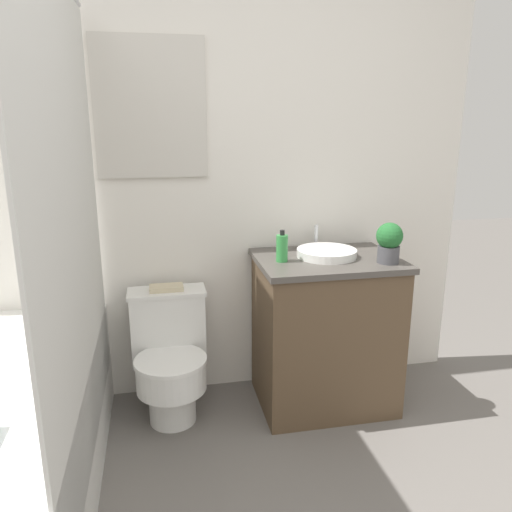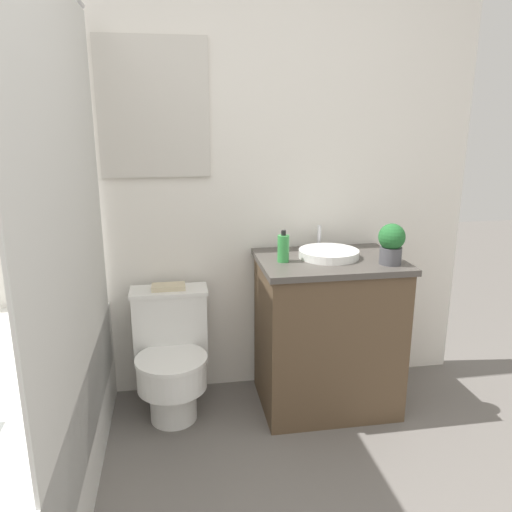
# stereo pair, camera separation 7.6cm
# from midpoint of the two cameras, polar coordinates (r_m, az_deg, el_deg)

# --- Properties ---
(wall_back) EXTENTS (3.12, 0.07, 2.50)m
(wall_back) POSITION_cam_midpoint_polar(r_m,az_deg,el_deg) (2.63, -7.37, 10.35)
(wall_back) COLOR white
(wall_back) RESTS_ON ground_plane
(shower_area) EXTENTS (0.64, 1.56, 1.98)m
(shower_area) POSITION_cam_midpoint_polar(r_m,az_deg,el_deg) (2.24, -25.27, -17.54)
(shower_area) COLOR white
(shower_area) RESTS_ON ground_plane
(toilet) EXTENTS (0.40, 0.49, 0.64)m
(toilet) POSITION_cam_midpoint_polar(r_m,az_deg,el_deg) (2.62, -8.81, -11.15)
(toilet) COLOR white
(toilet) RESTS_ON ground_plane
(vanity) EXTENTS (0.72, 0.54, 0.81)m
(vanity) POSITION_cam_midpoint_polar(r_m,az_deg,el_deg) (2.67, 8.91, -8.62)
(vanity) COLOR brown
(vanity) RESTS_ON ground_plane
(sink) EXTENTS (0.30, 0.34, 0.13)m
(sink) POSITION_cam_midpoint_polar(r_m,az_deg,el_deg) (2.55, 9.14, 0.30)
(sink) COLOR white
(sink) RESTS_ON vanity
(soap_bottle) EXTENTS (0.06, 0.06, 0.16)m
(soap_bottle) POSITION_cam_midpoint_polar(r_m,az_deg,el_deg) (2.43, 4.03, 0.90)
(soap_bottle) COLOR green
(soap_bottle) RESTS_ON vanity
(potted_plant) EXTENTS (0.13, 0.13, 0.20)m
(potted_plant) POSITION_cam_midpoint_polar(r_m,az_deg,el_deg) (2.47, 16.07, 1.48)
(potted_plant) COLOR #4C4C51
(potted_plant) RESTS_ON vanity
(book_on_tank) EXTENTS (0.17, 0.09, 0.02)m
(book_on_tank) POSITION_cam_midpoint_polar(r_m,az_deg,el_deg) (2.59, -9.15, -3.50)
(book_on_tank) COLOR beige
(book_on_tank) RESTS_ON toilet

